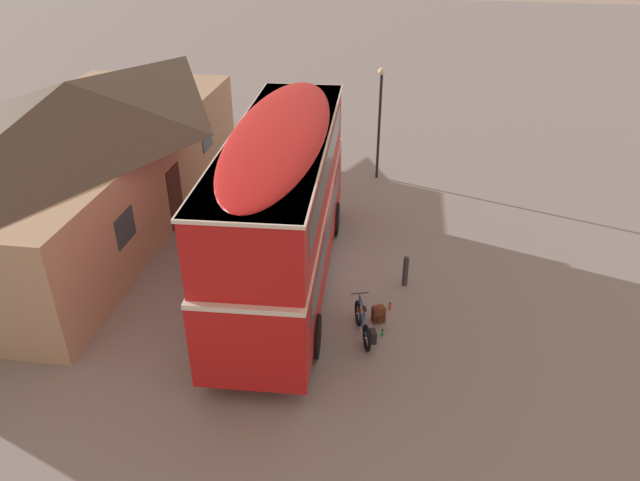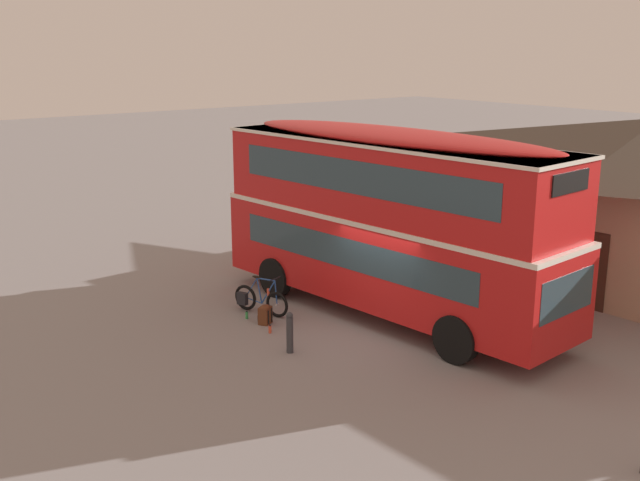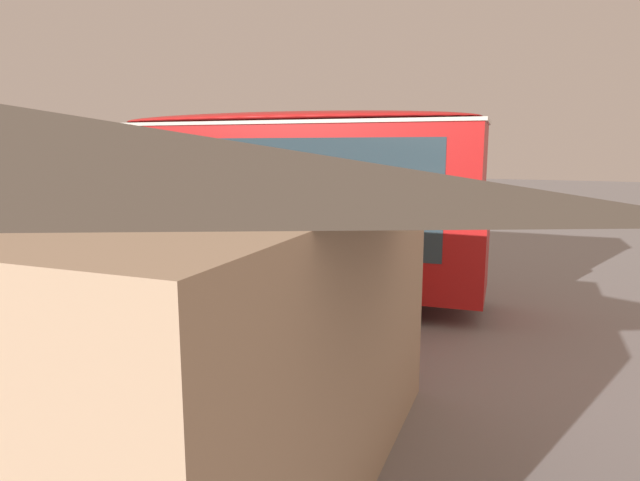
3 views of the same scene
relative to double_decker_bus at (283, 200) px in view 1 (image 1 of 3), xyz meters
The scene contains 9 objects.
ground_plane 2.93m from the double_decker_bus, 44.54° to the right, with size 120.00×120.00×0.00m, color gray.
double_decker_bus is the anchor object (origin of this frame).
touring_bicycle 4.03m from the double_decker_bus, 128.88° to the right, with size 1.63×0.80×1.03m.
backpack_on_ground 3.98m from the double_decker_bus, 114.94° to the right, with size 0.38×0.40×0.49m.
water_bottle_green_metal 4.42m from the double_decker_bus, 122.27° to the right, with size 0.07×0.07×0.21m.
water_bottle_red_squeeze 4.11m from the double_decker_bus, 103.35° to the right, with size 0.07×0.07×0.21m.
pub_building 8.09m from the double_decker_bus, 71.16° to the left, with size 15.42×7.47×4.80m.
street_lamp 8.30m from the double_decker_bus, 12.11° to the right, with size 0.28×0.28×4.39m.
kerb_bollard 4.09m from the double_decker_bus, 81.41° to the right, with size 0.16×0.16×0.97m.
Camera 1 is at (-14.83, -2.96, 9.62)m, focal length 33.10 mm.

